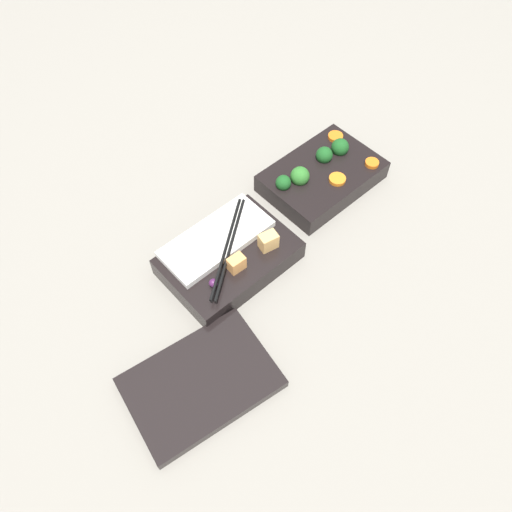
# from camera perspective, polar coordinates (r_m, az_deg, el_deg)

# --- Properties ---
(ground_plane) EXTENTS (3.00, 3.00, 0.00)m
(ground_plane) POSITION_cam_1_polar(r_m,az_deg,el_deg) (0.92, 1.83, 4.27)
(ground_plane) COLOR gray
(bento_tray_vegetable) EXTENTS (0.22, 0.15, 0.07)m
(bento_tray_vegetable) POSITION_cam_1_polar(r_m,az_deg,el_deg) (0.96, 7.52, 9.12)
(bento_tray_vegetable) COLOR black
(bento_tray_vegetable) RESTS_ON ground_plane
(bento_tray_rice) EXTENTS (0.22, 0.15, 0.07)m
(bento_tray_rice) POSITION_cam_1_polar(r_m,az_deg,el_deg) (0.84, -3.22, 0.03)
(bento_tray_rice) COLOR black
(bento_tray_rice) RESTS_ON ground_plane
(bento_lid) EXTENTS (0.23, 0.17, 0.02)m
(bento_lid) POSITION_cam_1_polar(r_m,az_deg,el_deg) (0.76, -6.31, -14.17)
(bento_lid) COLOR black
(bento_lid) RESTS_ON ground_plane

